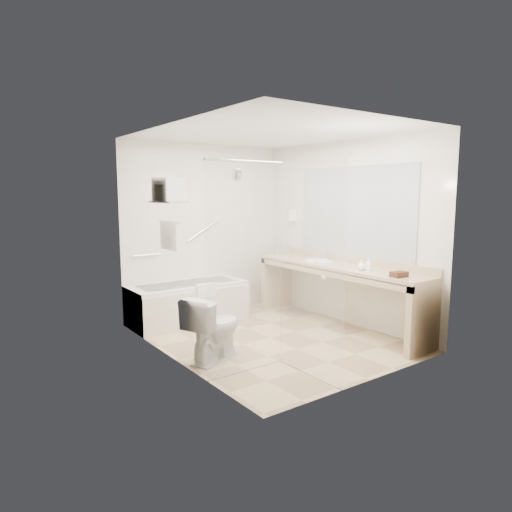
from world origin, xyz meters
TOP-DOWN VIEW (x-y plane):
  - floor at (0.00, 0.00)m, footprint 3.20×3.20m
  - ceiling at (0.00, 0.00)m, footprint 2.60×3.20m
  - wall_back at (0.00, 1.60)m, footprint 2.60×0.10m
  - wall_front at (0.00, -1.60)m, footprint 2.60×0.10m
  - wall_left at (-1.30, 0.00)m, footprint 0.10×3.20m
  - wall_right at (1.30, 0.00)m, footprint 0.10×3.20m
  - bathtub at (-0.50, 1.24)m, footprint 1.60×0.73m
  - grab_bar_short at (-0.95, 1.56)m, footprint 0.40×0.03m
  - grab_bar_long at (-0.05, 1.56)m, footprint 0.53×0.03m
  - shower_enclosure at (-0.63, -0.93)m, footprint 0.96×0.91m
  - towel_shelf at (-1.17, 0.35)m, footprint 0.24×0.55m
  - vanity_counter at (1.02, -0.15)m, footprint 0.55×2.70m
  - sink at (1.05, 0.25)m, footprint 0.40×0.52m
  - faucet at (1.20, 0.25)m, footprint 0.03×0.03m
  - mirror at (1.29, -0.15)m, footprint 0.02×2.00m
  - hairdryer_unit at (1.25, 1.05)m, footprint 0.08×0.10m
  - toilet at (-0.95, -0.23)m, footprint 0.82×0.65m
  - amenity_basket at (0.94, -1.18)m, footprint 0.20×0.15m
  - soap_bottle_a at (1.01, -0.67)m, footprint 0.11×0.16m
  - soap_bottle_b at (0.95, -0.61)m, footprint 0.13×0.15m
  - water_bottle_left at (0.96, 0.80)m, footprint 0.06×0.06m
  - water_bottle_mid at (1.06, 1.10)m, footprint 0.05×0.05m
  - water_bottle_right at (1.00, 1.10)m, footprint 0.06×0.06m
  - drinking_glass_near at (1.00, 0.20)m, footprint 0.08×0.08m
  - drinking_glass_far at (0.88, 0.13)m, footprint 0.09×0.09m

SIDE VIEW (x-z plane):
  - floor at x=0.00m, z-range 0.00..0.00m
  - bathtub at x=-0.50m, z-range -0.02..0.57m
  - toilet at x=-0.95m, z-range 0.00..0.71m
  - vanity_counter at x=1.02m, z-range 0.17..1.12m
  - sink at x=1.05m, z-range 0.75..0.89m
  - amenity_basket at x=0.94m, z-range 0.85..0.91m
  - soap_bottle_a at x=1.01m, z-range 0.85..0.92m
  - drinking_glass_far at x=0.88m, z-range 0.85..0.94m
  - drinking_glass_near at x=1.00m, z-range 0.85..0.95m
  - soap_bottle_b at x=0.95m, z-range 0.85..0.95m
  - water_bottle_mid at x=1.06m, z-range 0.84..1.01m
  - faucet at x=1.20m, z-range 0.86..1.00m
  - water_bottle_left at x=0.96m, z-range 0.84..1.03m
  - water_bottle_right at x=1.00m, z-range 0.84..1.03m
  - grab_bar_short at x=-0.95m, z-range 0.93..0.96m
  - shower_enclosure at x=-0.63m, z-range 0.01..2.12m
  - wall_back at x=0.00m, z-range 0.00..2.50m
  - wall_front at x=0.00m, z-range 0.00..2.50m
  - wall_left at x=-1.30m, z-range 0.00..2.50m
  - wall_right at x=1.30m, z-range 0.00..2.50m
  - grab_bar_long at x=-0.05m, z-range 1.09..1.41m
  - hairdryer_unit at x=1.25m, z-range 1.36..1.54m
  - mirror at x=1.29m, z-range 0.95..2.15m
  - towel_shelf at x=-1.17m, z-range 1.35..2.16m
  - ceiling at x=0.00m, z-range 2.45..2.55m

